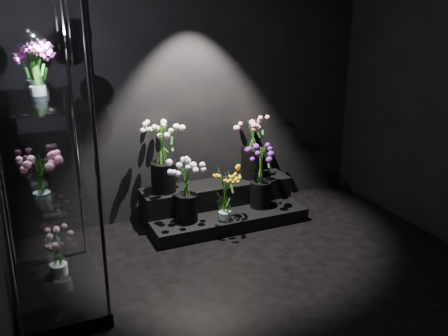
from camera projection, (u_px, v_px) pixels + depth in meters
floor at (284, 300)px, 4.02m from camera, size 4.00×4.00×0.00m
wall_back at (193, 88)px, 5.30m from camera, size 4.00×0.00×4.00m
display_riser at (221, 205)px, 5.48m from camera, size 1.69×0.75×0.37m
display_case at (43, 159)px, 3.65m from camera, size 0.65×1.08×2.38m
bouquet_orange_bells at (225, 193)px, 5.07m from camera, size 0.35×0.35×0.55m
bouquet_lilac at (186, 187)px, 5.00m from camera, size 0.39×0.39×0.64m
bouquet_purple at (261, 174)px, 5.35m from camera, size 0.35×0.35×0.67m
bouquet_cream_roses at (163, 153)px, 5.13m from camera, size 0.43×0.43×0.74m
bouquet_pink_roses at (253, 142)px, 5.55m from camera, size 0.42×0.42×0.70m
bouquet_case_pink at (40, 175)px, 3.48m from camera, size 0.37×0.37×0.39m
bouquet_case_magenta at (35, 69)px, 3.62m from camera, size 0.23×0.23×0.38m
bouquet_case_base_pink at (57, 250)px, 4.11m from camera, size 0.31×0.31×0.43m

